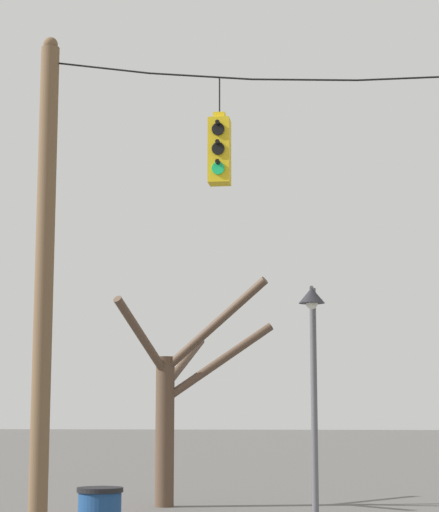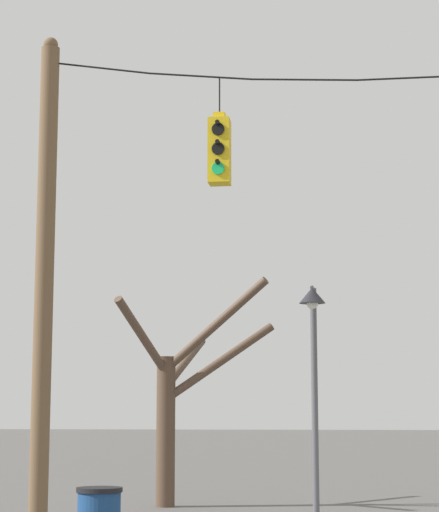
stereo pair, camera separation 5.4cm
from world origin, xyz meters
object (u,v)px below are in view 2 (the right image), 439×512
(utility_pole_left, at_px, (44,278))
(bare_tree, at_px, (177,397))
(traffic_light_near_right_pole, at_px, (219,150))
(street_lamp, at_px, (313,343))

(utility_pole_left, xyz_separation_m, bare_tree, (1.29, 5.11, -1.80))
(traffic_light_near_right_pole, xyz_separation_m, bare_tree, (-1.53, 5.12, -3.80))
(street_lamp, distance_m, bare_tree, 3.77)
(street_lamp, xyz_separation_m, bare_tree, (-2.88, 2.24, -0.93))
(traffic_light_near_right_pole, xyz_separation_m, street_lamp, (1.35, 2.88, -2.87))
(utility_pole_left, xyz_separation_m, traffic_light_near_right_pole, (2.82, -0.01, 2.00))
(traffic_light_near_right_pole, distance_m, bare_tree, 6.56)
(bare_tree, bearing_deg, traffic_light_near_right_pole, -73.34)
(traffic_light_near_right_pole, bearing_deg, bare_tree, 106.66)
(utility_pole_left, height_order, traffic_light_near_right_pole, utility_pole_left)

